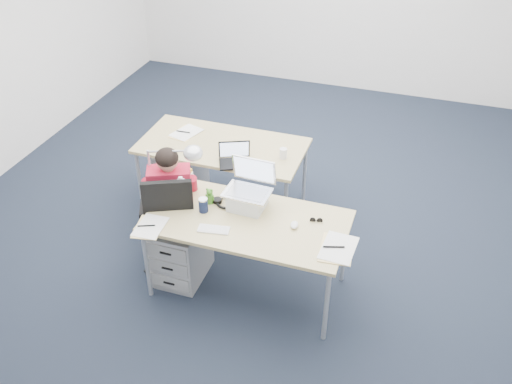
% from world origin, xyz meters
% --- Properties ---
extents(floor, '(7.00, 7.00, 0.00)m').
position_xyz_m(floor, '(0.00, 0.00, 0.00)').
color(floor, black).
rests_on(floor, ground).
extents(room, '(6.02, 7.02, 2.80)m').
position_xyz_m(room, '(0.00, 0.00, 1.71)').
color(room, silver).
rests_on(room, ground).
extents(desk_near, '(1.60, 0.80, 0.73)m').
position_xyz_m(desk_near, '(0.20, -0.87, 0.68)').
color(desk_near, tan).
rests_on(desk_near, ground).
extents(desk_far, '(1.60, 0.80, 0.73)m').
position_xyz_m(desk_far, '(-0.42, 0.18, 0.68)').
color(desk_far, tan).
rests_on(desk_far, ground).
extents(office_chair, '(0.84, 0.84, 1.00)m').
position_xyz_m(office_chair, '(-0.52, -0.78, 0.28)').
color(office_chair, black).
rests_on(office_chair, ground).
extents(seated_person, '(0.53, 0.69, 1.16)m').
position_xyz_m(seated_person, '(-0.58, -0.62, 0.59)').
color(seated_person, '#B31931').
rests_on(seated_person, ground).
extents(drawer_pedestal_near, '(0.40, 0.50, 0.55)m').
position_xyz_m(drawer_pedestal_near, '(-0.40, -0.90, 0.28)').
color(drawer_pedestal_near, '#A4A6AA').
rests_on(drawer_pedestal_near, ground).
extents(drawer_pedestal_far, '(0.40, 0.50, 0.55)m').
position_xyz_m(drawer_pedestal_far, '(-0.90, 0.22, 0.28)').
color(drawer_pedestal_far, '#A4A6AA').
rests_on(drawer_pedestal_far, ground).
extents(silver_laptop, '(0.38, 0.30, 0.39)m').
position_xyz_m(silver_laptop, '(0.15, -0.71, 0.93)').
color(silver_laptop, silver).
rests_on(silver_laptop, desk_near).
extents(wireless_keyboard, '(0.26, 0.14, 0.01)m').
position_xyz_m(wireless_keyboard, '(0.00, -1.08, 0.74)').
color(wireless_keyboard, white).
rests_on(wireless_keyboard, desk_near).
extents(computer_mouse, '(0.07, 0.10, 0.03)m').
position_xyz_m(computer_mouse, '(0.58, -0.84, 0.75)').
color(computer_mouse, white).
rests_on(computer_mouse, desk_near).
extents(headphones, '(0.25, 0.21, 0.04)m').
position_xyz_m(headphones, '(-0.03, -0.72, 0.75)').
color(headphones, black).
rests_on(headphones, desk_near).
extents(can_koozie, '(0.09, 0.09, 0.12)m').
position_xyz_m(can_koozie, '(-0.17, -0.88, 0.79)').
color(can_koozie, '#121B3A').
rests_on(can_koozie, desk_near).
extents(water_bottle, '(0.09, 0.09, 0.26)m').
position_xyz_m(water_bottle, '(-0.37, -0.84, 0.86)').
color(water_bottle, silver).
rests_on(water_bottle, desk_near).
extents(bear_figurine, '(0.09, 0.08, 0.14)m').
position_xyz_m(bear_figurine, '(-0.16, -0.75, 0.80)').
color(bear_figurine, '#2D7A20').
rests_on(bear_figurine, desk_near).
extents(book_stack, '(0.23, 0.19, 0.09)m').
position_xyz_m(book_stack, '(-0.55, -0.52, 0.78)').
color(book_stack, silver).
rests_on(book_stack, desk_near).
extents(cordless_phone, '(0.04, 0.02, 0.13)m').
position_xyz_m(cordless_phone, '(-0.48, -0.58, 0.80)').
color(cordless_phone, black).
rests_on(cordless_phone, desk_near).
extents(papers_left, '(0.23, 0.31, 0.01)m').
position_xyz_m(papers_left, '(-0.49, -1.21, 0.73)').
color(papers_left, '#F1D58C').
rests_on(papers_left, desk_near).
extents(papers_right, '(0.24, 0.34, 0.01)m').
position_xyz_m(papers_right, '(0.95, -1.00, 0.74)').
color(papers_right, '#F1D58C').
rests_on(papers_right, desk_near).
extents(sunglasses, '(0.11, 0.07, 0.02)m').
position_xyz_m(sunglasses, '(0.73, -0.72, 0.74)').
color(sunglasses, black).
rests_on(sunglasses, desk_near).
extents(desk_lamp, '(0.47, 0.19, 0.52)m').
position_xyz_m(desk_lamp, '(-0.55, -0.73, 0.99)').
color(desk_lamp, silver).
rests_on(desk_lamp, desk_near).
extents(dark_laptop, '(0.37, 0.37, 0.21)m').
position_xyz_m(dark_laptop, '(-0.17, -0.12, 0.83)').
color(dark_laptop, black).
rests_on(dark_laptop, desk_far).
extents(far_cup, '(0.09, 0.09, 0.10)m').
position_xyz_m(far_cup, '(0.21, 0.12, 0.78)').
color(far_cup, white).
rests_on(far_cup, desk_far).
extents(far_papers, '(0.28, 0.35, 0.01)m').
position_xyz_m(far_papers, '(-0.85, 0.26, 0.73)').
color(far_papers, white).
rests_on(far_papers, desk_far).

